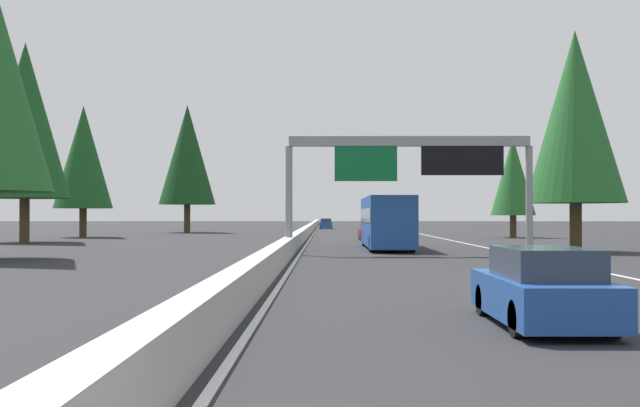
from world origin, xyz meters
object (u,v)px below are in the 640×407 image
(bus_far_center, at_px, (386,220))
(conifer_left_far, at_px, (187,155))
(sign_gantry_overhead, at_px, (412,161))
(conifer_right_near, at_px, (575,117))
(conifer_left_near, at_px, (25,120))
(pickup_distant_a, at_px, (367,221))
(sedan_distant_b, at_px, (542,289))
(box_truck_far_left, at_px, (377,217))
(sedan_near_right, at_px, (326,224))
(sedan_mid_right, at_px, (371,232))
(conifer_right_mid, at_px, (513,176))
(conifer_left_mid, at_px, (83,157))

(bus_far_center, distance_m, conifer_left_far, 45.36)
(conifer_left_far, bearing_deg, sign_gantry_overhead, -156.75)
(conifer_right_near, height_order, conifer_left_near, conifer_left_near)
(conifer_left_far, bearing_deg, pickup_distant_a, -25.41)
(conifer_left_near, bearing_deg, sedan_distant_b, -147.64)
(conifer_left_near, distance_m, conifer_left_far, 30.98)
(box_truck_far_left, xyz_separation_m, conifer_left_near, (-57.01, 29.82, 7.39))
(bus_far_center, distance_m, sedan_near_right, 63.20)
(sedan_mid_right, relative_size, pickup_distant_a, 0.79)
(pickup_distant_a, distance_m, conifer_left_near, 84.54)
(conifer_left_far, bearing_deg, bus_far_center, -154.33)
(pickup_distant_a, bearing_deg, conifer_right_near, -175.98)
(bus_far_center, bearing_deg, pickup_distant_a, -2.35)
(sign_gantry_overhead, height_order, pickup_distant_a, sign_gantry_overhead)
(pickup_distant_a, distance_m, conifer_right_near, 93.06)
(sedan_distant_b, xyz_separation_m, conifer_right_mid, (53.48, -12.62, 4.78))
(sign_gantry_overhead, bearing_deg, pickup_distant_a, -1.69)
(sedan_mid_right, distance_m, sedan_near_right, 47.74)
(sedan_mid_right, xyz_separation_m, conifer_left_mid, (6.88, 25.43, 6.54))
(sedan_distant_b, bearing_deg, conifer_right_mid, -13.27)
(bus_far_center, xyz_separation_m, conifer_left_mid, (22.36, 25.46, 5.50))
(sedan_mid_right, bearing_deg, sedan_distant_b, -179.43)
(sedan_near_right, distance_m, conifer_right_mid, 44.51)
(sign_gantry_overhead, relative_size, box_truck_far_left, 1.49)
(sedan_near_right, bearing_deg, bus_far_center, -176.69)
(sedan_near_right, height_order, conifer_left_near, conifer_left_near)
(box_truck_far_left, height_order, conifer_right_mid, conifer_right_mid)
(sedan_distant_b, relative_size, conifer_left_mid, 0.37)
(conifer_left_mid, bearing_deg, sedan_near_right, -28.18)
(conifer_left_mid, bearing_deg, conifer_left_far, -18.58)
(sedan_distant_b, bearing_deg, conifer_left_mid, 25.73)
(pickup_distant_a, xyz_separation_m, conifer_right_near, (-92.60, -6.51, 6.55))
(conifer_left_mid, bearing_deg, sedan_mid_right, -105.14)
(box_truck_far_left, bearing_deg, sign_gantry_overhead, 177.54)
(bus_far_center, relative_size, conifer_left_far, 0.79)
(conifer_right_mid, relative_size, conifer_left_near, 0.61)
(sedan_distant_b, xyz_separation_m, bus_far_center, (31.38, 0.43, 1.03))
(bus_far_center, bearing_deg, box_truck_far_left, -3.40)
(bus_far_center, height_order, pickup_distant_a, bus_far_center)
(sedan_distant_b, height_order, sedan_near_right, same)
(pickup_distant_a, relative_size, conifer_left_near, 0.38)
(box_truck_far_left, relative_size, conifer_left_mid, 0.72)
(box_truck_far_left, distance_m, conifer_left_far, 36.23)
(conifer_right_mid, xyz_separation_m, conifer_left_far, (18.28, 32.46, 3.38))
(sedan_mid_right, xyz_separation_m, pickup_distant_a, (73.41, -3.67, 0.23))
(sedan_distant_b, distance_m, conifer_left_mid, 60.01)
(sedan_near_right, relative_size, conifer_right_near, 0.36)
(sedan_near_right, bearing_deg, sedan_mid_right, -175.66)
(conifer_right_mid, bearing_deg, sedan_mid_right, 116.83)
(bus_far_center, relative_size, conifer_right_near, 0.94)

